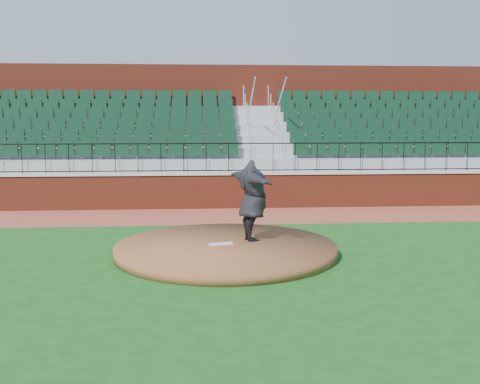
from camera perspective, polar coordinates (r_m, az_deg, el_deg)
The scene contains 10 objects.
ground at distance 13.29m, azimuth 0.48°, elevation -6.41°, with size 90.00×90.00×0.00m, color #154916.
warning_track at distance 18.56m, azimuth -0.88°, elevation -2.39°, with size 34.00×3.20×0.01m, color brown.
field_wall at distance 20.05m, azimuth -1.15°, elevation 0.07°, with size 34.00×0.35×1.20m, color maroon.
wall_cap at distance 19.98m, azimuth -1.15°, elevation 1.92°, with size 34.00×0.45×0.10m, color #B7B7B7.
wall_railing at distance 19.93m, azimuth -1.16°, elevation 3.49°, with size 34.00×0.05×1.00m, color black, non-canonical shape.
seating_stands at distance 22.62m, azimuth -1.53°, elevation 5.24°, with size 34.00×5.10×4.60m, color gray, non-canonical shape.
concourse_wall at distance 25.41m, azimuth -1.83°, elevation 6.50°, with size 34.00×0.50×5.50m, color maroon.
pitchers_mound at distance 13.36m, azimuth -1.43°, elevation -5.79°, with size 5.20×5.20×0.25m, color brown.
pitching_rubber at distance 13.27m, azimuth -1.92°, elevation -5.25°, with size 0.55×0.14×0.04m, color white.
pitcher at distance 13.52m, azimuth 1.27°, elevation -0.87°, with size 2.40×0.65×1.95m, color black.
Camera 1 is at (-1.05, -12.86, 3.20)m, focal length 42.27 mm.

